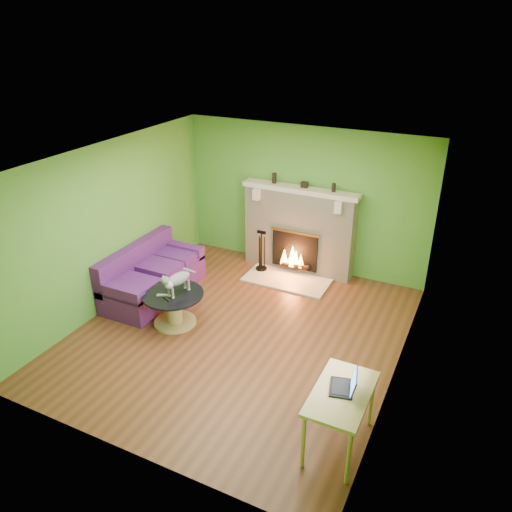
% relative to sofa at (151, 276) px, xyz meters
% --- Properties ---
extents(floor, '(5.00, 5.00, 0.00)m').
position_rel_sofa_xyz_m(floor, '(1.86, -0.39, -0.33)').
color(floor, '#572F18').
rests_on(floor, ground).
extents(ceiling, '(5.00, 5.00, 0.00)m').
position_rel_sofa_xyz_m(ceiling, '(1.86, -0.39, 2.27)').
color(ceiling, white).
rests_on(ceiling, wall_back).
extents(wall_back, '(5.00, 0.00, 5.00)m').
position_rel_sofa_xyz_m(wall_back, '(1.86, 2.11, 0.97)').
color(wall_back, '#4D9530').
rests_on(wall_back, floor).
extents(wall_front, '(5.00, 0.00, 5.00)m').
position_rel_sofa_xyz_m(wall_front, '(1.86, -2.89, 0.97)').
color(wall_front, '#4D9530').
rests_on(wall_front, floor).
extents(wall_left, '(0.00, 5.00, 5.00)m').
position_rel_sofa_xyz_m(wall_left, '(-0.39, -0.39, 0.97)').
color(wall_left, '#4D9530').
rests_on(wall_left, floor).
extents(wall_right, '(0.00, 5.00, 5.00)m').
position_rel_sofa_xyz_m(wall_right, '(4.11, -0.39, 0.97)').
color(wall_right, '#4D9530').
rests_on(wall_right, floor).
extents(window_frame, '(0.00, 1.20, 1.20)m').
position_rel_sofa_xyz_m(window_frame, '(4.10, -1.29, 1.22)').
color(window_frame, silver).
rests_on(window_frame, wall_right).
extents(window_pane, '(0.00, 1.06, 1.06)m').
position_rel_sofa_xyz_m(window_pane, '(4.09, -1.29, 1.22)').
color(window_pane, white).
rests_on(window_pane, wall_right).
extents(fireplace, '(2.10, 0.46, 1.58)m').
position_rel_sofa_xyz_m(fireplace, '(1.86, 1.93, 0.45)').
color(fireplace, '#BFB69E').
rests_on(fireplace, floor).
extents(hearth, '(1.50, 0.75, 0.03)m').
position_rel_sofa_xyz_m(hearth, '(1.86, 1.41, -0.31)').
color(hearth, beige).
rests_on(hearth, floor).
extents(mantel, '(2.10, 0.28, 0.08)m').
position_rel_sofa_xyz_m(mantel, '(1.86, 1.91, 1.21)').
color(mantel, beige).
rests_on(mantel, fireplace).
extents(sofa, '(0.87, 1.88, 0.84)m').
position_rel_sofa_xyz_m(sofa, '(0.00, 0.00, 0.00)').
color(sofa, '#4F1962').
rests_on(sofa, floor).
extents(coffee_table, '(0.92, 0.92, 0.52)m').
position_rel_sofa_xyz_m(coffee_table, '(0.85, -0.58, -0.03)').
color(coffee_table, tan).
rests_on(coffee_table, floor).
extents(desk, '(0.57, 0.99, 0.73)m').
position_rel_sofa_xyz_m(desk, '(3.81, -1.80, 0.32)').
color(desk, tan).
rests_on(desk, floor).
extents(cat, '(0.37, 0.67, 0.40)m').
position_rel_sofa_xyz_m(cat, '(0.93, -0.53, 0.39)').
color(cat, slate).
rests_on(cat, coffee_table).
extents(remote_silver, '(0.17, 0.11, 0.02)m').
position_rel_sofa_xyz_m(remote_silver, '(0.75, -0.70, 0.20)').
color(remote_silver, gray).
rests_on(remote_silver, coffee_table).
extents(remote_black, '(0.16, 0.10, 0.02)m').
position_rel_sofa_xyz_m(remote_black, '(0.87, -0.76, 0.20)').
color(remote_black, black).
rests_on(remote_black, coffee_table).
extents(laptop, '(0.35, 0.38, 0.24)m').
position_rel_sofa_xyz_m(laptop, '(3.79, -1.75, 0.53)').
color(laptop, black).
rests_on(laptop, desk).
extents(fire_tools, '(0.21, 0.21, 0.77)m').
position_rel_sofa_xyz_m(fire_tools, '(1.29, 1.56, 0.09)').
color(fire_tools, black).
rests_on(fire_tools, hearth).
extents(mantel_vase_left, '(0.08, 0.08, 0.18)m').
position_rel_sofa_xyz_m(mantel_vase_left, '(1.35, 1.94, 1.34)').
color(mantel_vase_left, black).
rests_on(mantel_vase_left, mantel).
extents(mantel_vase_right, '(0.07, 0.07, 0.14)m').
position_rel_sofa_xyz_m(mantel_vase_right, '(2.44, 1.94, 1.32)').
color(mantel_vase_right, black).
rests_on(mantel_vase_right, mantel).
extents(mantel_box, '(0.12, 0.08, 0.10)m').
position_rel_sofa_xyz_m(mantel_box, '(1.92, 1.94, 1.30)').
color(mantel_box, black).
rests_on(mantel_box, mantel).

